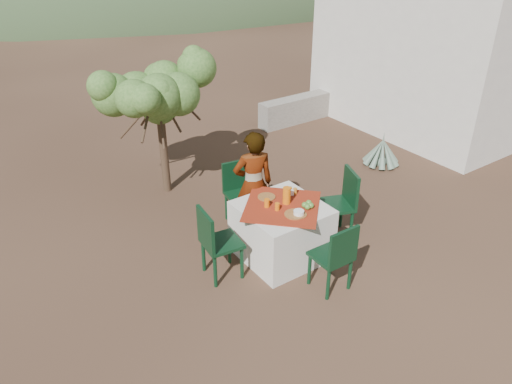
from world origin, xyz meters
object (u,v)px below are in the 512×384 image
Objects in this scene: table at (281,231)px; chair_right at (341,201)px; person at (253,184)px; chair_far at (239,189)px; shrub_tree at (161,98)px; chair_near at (336,255)px; juice_pitcher at (287,195)px; guesthouse at (437,52)px; chair_left at (215,241)px; agave at (382,152)px.

table is 1.31× the size of chair_right.
chair_far is at bearing -75.24° from person.
table is 2.84m from shrub_tree.
chair_near is 4.10× the size of juice_pitcher.
guesthouse reaches higher than chair_right.
guesthouse reaches higher than shrub_tree.
juice_pitcher is at bearing 113.79° from person.
chair_left is 1.08m from juice_pitcher.
chair_near reaches higher than table.
guesthouse is 18.72× the size of juice_pitcher.
chair_right reaches higher than juice_pitcher.
chair_far is at bearing -178.17° from agave.
shrub_tree is at bearing 100.68° from juice_pitcher.
guesthouse is (5.63, 1.07, 0.99)m from chair_far.
person reaches higher than juice_pitcher.
agave is (3.16, 0.49, -0.53)m from person.
person reaches higher than chair_left.
chair_far is at bearing -169.24° from guesthouse.
chair_far is 0.46× the size of shrub_tree.
juice_pitcher reaches higher than agave.
chair_right is 1.40× the size of agave.
table is 0.66× the size of shrub_tree.
chair_near is (0.05, -1.99, 0.00)m from chair_far.
chair_left is 2.72m from shrub_tree.
shrub_tree is (-0.43, 1.50, 1.05)m from chair_far.
shrub_tree is 0.47× the size of guesthouse.
juice_pitcher is at bearing -159.31° from guesthouse.
table is at bearing -159.96° from agave.
juice_pitcher reaches higher than chair_left.
chair_right is at bearing -88.72° from chair_left.
juice_pitcher is (-0.00, 0.95, 0.36)m from chair_near.
juice_pitcher reaches higher than table.
agave is at bearing 10.69° from chair_far.
table is at bearing -81.26° from shrub_tree.
table is 1.84× the size of agave.
juice_pitcher is at bearing -87.65° from chair_left.
shrub_tree is at bearing -5.74° from chair_left.
chair_near is 1.23m from chair_right.
guesthouse is at bearing -66.19° from chair_left.
person is 0.78× the size of shrub_tree.
table is 1.34× the size of chair_left.
juice_pitcher is at bearing -89.14° from chair_near.
person is at bearing -52.39° from chair_left.
chair_left is 4.26m from agave.
chair_left is (-0.97, -0.96, 0.03)m from chair_far.
person is at bearing 88.77° from table.
juice_pitcher is (0.48, -2.54, -0.69)m from shrub_tree.
person is (0.01, 0.67, 0.39)m from table.
guesthouse is at bearing 20.59° from table.
shrub_tree is at bearing -131.00° from chair_right.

